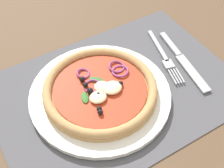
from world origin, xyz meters
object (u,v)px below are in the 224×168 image
Objects in this scene: fork at (165,58)px; pizza at (99,88)px; plate at (100,93)px; knife at (183,61)px.

pizza is at bearing -70.75° from fork.
pizza reaches higher than plate.
plate is 1.25× the size of pizza.
plate is 1.64cm from pizza.
knife is (-20.94, 1.12, -1.94)cm from pizza.
plate reaches higher than fork.
knife reaches higher than fork.
fork is at bearing -123.14° from knife.
plate reaches higher than knife.
knife is (-20.98, 1.13, -0.30)cm from plate.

